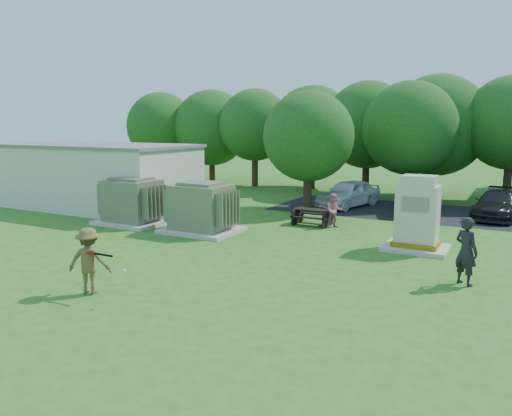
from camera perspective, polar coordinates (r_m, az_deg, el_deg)
The scene contains 16 objects.
ground at distance 15.62m, azimuth -6.99°, elevation -6.90°, with size 120.00×120.00×0.00m, color #2D6619.
service_building at distance 27.64m, azimuth -17.48°, elevation 3.35°, with size 10.00×5.00×3.20m, color beige.
service_building_roof at distance 27.51m, azimuth -17.66°, elevation 6.82°, with size 10.20×5.20×0.15m, color slate.
parking_strip at distance 26.14m, azimuth 24.05°, elevation -0.92°, with size 20.00×6.00×0.01m, color #232326.
transformer_left at distance 22.83m, azimuth -13.93°, elevation 0.67°, with size 3.00×2.40×2.07m.
transformer_right at distance 20.56m, azimuth -6.24°, elevation -0.08°, with size 3.00×2.40×2.07m.
generator_cabinet at distance 18.39m, azimuth 17.95°, elevation -1.06°, with size 2.17×1.78×2.65m.
picnic_table at distance 22.09m, azimuth 6.46°, elevation -0.80°, with size 1.65×1.24×0.70m.
batter at distance 13.85m, azimuth -18.54°, elevation -5.73°, with size 1.14×0.65×1.76m, color brown.
person_by_generator at distance 14.94m, azimuth 22.89°, elevation -4.56°, with size 0.70×0.46×1.92m, color black.
person_at_picnic at distance 21.60m, azimuth 8.92°, elevation -0.29°, with size 0.72×0.56×1.47m, color pink.
car_white at distance 27.13m, azimuth 10.53°, elevation 1.66°, with size 1.71×4.26×1.45m, color white.
car_silver_a at distance 26.13m, azimuth 17.55°, elevation 0.99°, with size 1.45×4.17×1.37m, color #BABABF.
car_dark at distance 26.13m, azimuth 25.91°, elevation 0.39°, with size 1.84×4.53×1.32m, color black.
batting_equipment at distance 13.24m, azimuth -17.24°, elevation -5.34°, with size 1.39×0.19×0.35m.
tree_row at distance 31.48m, azimuth 15.62°, elevation 8.83°, with size 41.30×13.30×7.30m.
Camera 1 is at (8.66, -12.21, 4.44)m, focal length 35.00 mm.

